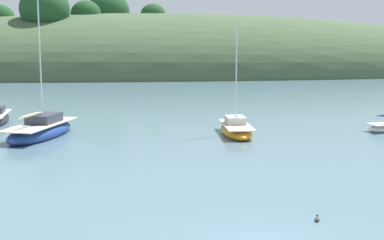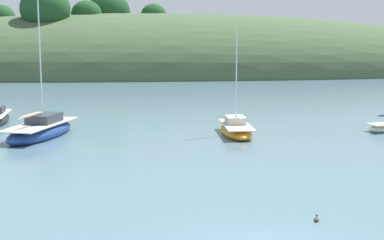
# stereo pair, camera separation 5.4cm
# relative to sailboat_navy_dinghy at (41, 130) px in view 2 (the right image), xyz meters

# --- Properties ---
(far_shoreline_hill) EXTENTS (150.00, 36.00, 26.21)m
(far_shoreline_hill) POSITION_rel_sailboat_navy_dinghy_xyz_m (9.91, 63.49, -0.34)
(far_shoreline_hill) COLOR #425638
(far_shoreline_hill) RESTS_ON ground
(sailboat_navy_dinghy) EXTENTS (4.77, 7.92, 10.14)m
(sailboat_navy_dinghy) POSITION_rel_sailboat_navy_dinghy_xyz_m (0.00, 0.00, 0.00)
(sailboat_navy_dinghy) COLOR navy
(sailboat_navy_dinghy) RESTS_ON ground
(sailboat_orange_cutter) EXTENTS (2.15, 5.86, 7.46)m
(sailboat_orange_cutter) POSITION_rel_sailboat_navy_dinghy_xyz_m (13.21, -0.46, -0.09)
(sailboat_orange_cutter) COLOR orange
(sailboat_orange_cutter) RESTS_ON ground
(duck_lone_right) EXTENTS (0.28, 0.42, 0.24)m
(duck_lone_right) POSITION_rel_sailboat_navy_dinghy_xyz_m (12.75, -18.33, -0.40)
(duck_lone_right) COLOR #473828
(duck_lone_right) RESTS_ON ground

